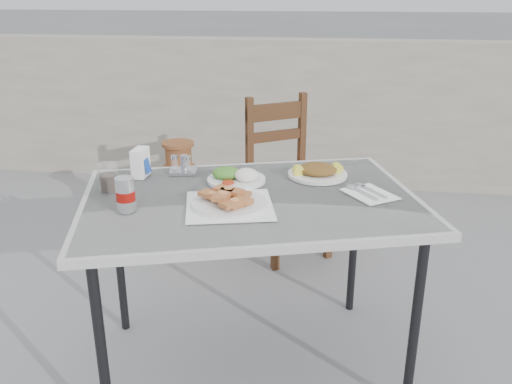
# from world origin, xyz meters

# --- Properties ---
(ground) EXTENTS (80.00, 80.00, 0.00)m
(ground) POSITION_xyz_m (0.00, 0.00, 0.00)
(ground) COLOR slate
(ground) RESTS_ON ground
(cafe_table) EXTENTS (1.53, 1.25, 0.81)m
(cafe_table) POSITION_xyz_m (0.14, -0.02, 0.75)
(cafe_table) COLOR black
(cafe_table) RESTS_ON ground
(pide_plate) EXTENTS (0.39, 0.39, 0.07)m
(pide_plate) POSITION_xyz_m (0.08, -0.13, 0.84)
(pide_plate) COLOR white
(pide_plate) RESTS_ON cafe_table
(salad_rice_plate) EXTENTS (0.25, 0.25, 0.06)m
(salad_rice_plate) POSITION_xyz_m (0.05, 0.14, 0.83)
(salad_rice_plate) COLOR white
(salad_rice_plate) RESTS_ON cafe_table
(salad_chopped_plate) EXTENTS (0.26, 0.26, 0.06)m
(salad_chopped_plate) POSITION_xyz_m (0.40, 0.27, 0.83)
(salad_chopped_plate) COLOR white
(salad_chopped_plate) RESTS_ON cafe_table
(soda_can) EXTENTS (0.07, 0.07, 0.13)m
(soda_can) POSITION_xyz_m (-0.29, -0.23, 0.87)
(soda_can) COLOR silver
(soda_can) RESTS_ON cafe_table
(cola_glass) EXTENTS (0.08, 0.08, 0.11)m
(cola_glass) POSITION_xyz_m (-0.44, -0.04, 0.86)
(cola_glass) COLOR white
(cola_glass) RESTS_ON cafe_table
(napkin_holder) EXTENTS (0.07, 0.11, 0.12)m
(napkin_holder) POSITION_xyz_m (-0.37, 0.15, 0.87)
(napkin_holder) COLOR white
(napkin_holder) RESTS_ON cafe_table
(condiment_caddy) EXTENTS (0.14, 0.12, 0.09)m
(condiment_caddy) POSITION_xyz_m (-0.20, 0.22, 0.84)
(condiment_caddy) COLOR silver
(condiment_caddy) RESTS_ON cafe_table
(cutlery_napkin) EXTENTS (0.24, 0.25, 0.02)m
(cutlery_napkin) POSITION_xyz_m (0.60, 0.08, 0.81)
(cutlery_napkin) COLOR white
(cutlery_napkin) RESTS_ON cafe_table
(chair) EXTENTS (0.60, 0.60, 0.97)m
(chair) POSITION_xyz_m (0.18, 1.15, 0.50)
(chair) COLOR #3C2610
(chair) RESTS_ON ground
(terracotta_urn) EXTENTS (0.39, 0.39, 0.68)m
(terracotta_urn) POSITION_xyz_m (-0.51, 1.16, 0.32)
(terracotta_urn) COLOR brown
(terracotta_urn) RESTS_ON ground
(back_wall) EXTENTS (6.00, 0.25, 1.20)m
(back_wall) POSITION_xyz_m (0.00, 2.50, 0.60)
(back_wall) COLOR #A89D8C
(back_wall) RESTS_ON ground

